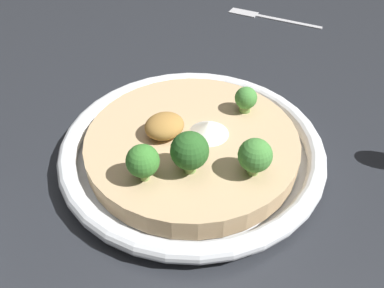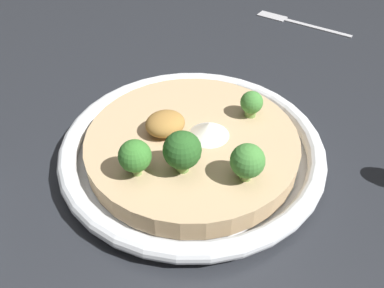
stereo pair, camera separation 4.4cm
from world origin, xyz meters
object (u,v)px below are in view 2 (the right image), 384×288
object	(u,v)px
broccoli_front_right	(247,161)
broccoli_right	(249,101)
broccoli_front	(182,151)
fork_utensil	(293,21)
risotto_bowl	(192,146)
broccoli_front_left	(135,156)

from	to	relation	value
broccoli_front_right	broccoli_right	world-z (taller)	broccoli_front_right
broccoli_front	broccoli_right	distance (m)	0.13
broccoli_front_right	fork_utensil	world-z (taller)	broccoli_front_right
broccoli_front_right	broccoli_front	bearing A→B (deg)	140.70
broccoli_front_right	broccoli_front	size ratio (longest dim) A/B	0.89
broccoli_right	risotto_bowl	bearing A→B (deg)	-176.89
risotto_bowl	broccoli_front_left	bearing A→B (deg)	-162.04
broccoli_front_left	fork_utensil	size ratio (longest dim) A/B	0.23
broccoli_right	broccoli_front_left	distance (m)	0.16
broccoli_right	broccoli_front	bearing A→B (deg)	-157.71
broccoli_front	fork_utensil	distance (m)	0.49
broccoli_front_left	fork_utensil	xyz separation A→B (m)	(0.44, 0.27, -0.05)
risotto_bowl	broccoli_front	world-z (taller)	broccoli_front
broccoli_front_left	fork_utensil	distance (m)	0.52
risotto_bowl	fork_utensil	distance (m)	0.44
risotto_bowl	broccoli_right	xyz separation A→B (m)	(0.08, 0.00, 0.03)
broccoli_right	fork_utensil	distance (m)	0.37
broccoli_front	fork_utensil	bearing A→B (deg)	35.93
broccoli_front_left	risotto_bowl	bearing A→B (deg)	17.96
broccoli_right	broccoli_front_left	xyz separation A→B (m)	(-0.16, -0.03, 0.01)
risotto_bowl	fork_utensil	xyz separation A→B (m)	(0.36, 0.24, -0.01)
risotto_bowl	broccoli_front_right	bearing A→B (deg)	-79.33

